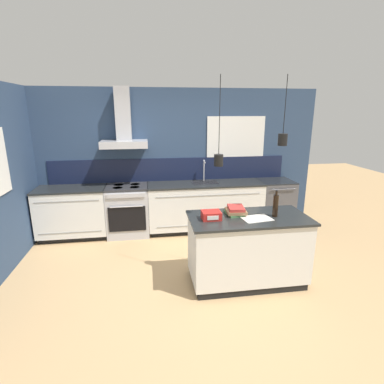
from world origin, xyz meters
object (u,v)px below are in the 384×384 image
(oven_range, at_px, (128,210))
(red_supply_box, at_px, (211,215))
(dishwasher, at_px, (274,203))
(bottle_on_island, at_px, (276,205))
(book_stack, at_px, (235,211))

(oven_range, relative_size, red_supply_box, 3.92)
(dishwasher, relative_size, red_supply_box, 3.92)
(dishwasher, bearing_deg, red_supply_box, -131.95)
(oven_range, height_order, bottle_on_island, bottle_on_island)
(oven_range, bearing_deg, book_stack, -49.67)
(bottle_on_island, bearing_deg, red_supply_box, 178.02)
(oven_range, bearing_deg, red_supply_box, -58.70)
(bottle_on_island, bearing_deg, oven_range, 135.88)
(bottle_on_island, relative_size, book_stack, 1.20)
(dishwasher, distance_m, book_stack, 2.25)
(dishwasher, distance_m, bottle_on_island, 2.17)
(dishwasher, relative_size, bottle_on_island, 2.62)
(oven_range, distance_m, dishwasher, 2.81)
(bottle_on_island, xyz_separation_m, book_stack, (-0.47, 0.15, -0.10))
(dishwasher, height_order, bottle_on_island, bottle_on_island)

